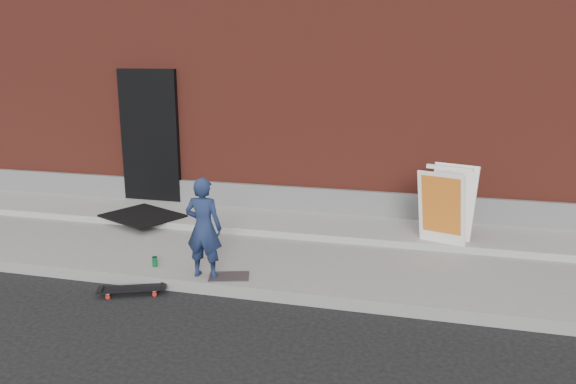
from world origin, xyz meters
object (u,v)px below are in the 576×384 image
(skateboard, at_px, (132,289))
(child, at_px, (204,228))
(soda_can, at_px, (155,262))
(pizza_sign, at_px, (446,204))

(skateboard, bearing_deg, child, 28.13)
(child, height_order, skateboard, child)
(child, distance_m, soda_can, 0.93)
(soda_can, bearing_deg, child, -10.28)
(skateboard, xyz_separation_m, soda_can, (0.02, 0.54, 0.14))
(child, bearing_deg, skateboard, 27.56)
(pizza_sign, bearing_deg, soda_can, -155.18)
(pizza_sign, xyz_separation_m, soda_can, (-3.55, -1.64, -0.56))
(child, height_order, pizza_sign, child)
(skateboard, bearing_deg, soda_can, 87.52)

